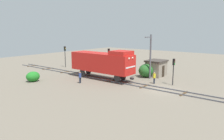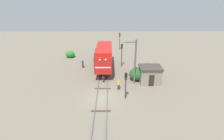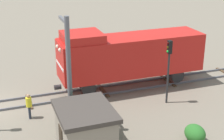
# 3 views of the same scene
# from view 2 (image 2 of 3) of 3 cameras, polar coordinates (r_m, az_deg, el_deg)

# --- Properties ---
(ground_plane) EXTENTS (101.18, 101.18, 0.00)m
(ground_plane) POSITION_cam_2_polar(r_m,az_deg,el_deg) (24.16, -3.35, -9.36)
(ground_plane) COLOR #756B5B
(railway_track) EXTENTS (2.40, 67.45, 0.16)m
(railway_track) POSITION_cam_2_polar(r_m,az_deg,el_deg) (24.12, -3.35, -9.22)
(railway_track) COLOR #595960
(railway_track) RESTS_ON ground
(locomotive) EXTENTS (2.90, 11.60, 4.60)m
(locomotive) POSITION_cam_2_polar(r_m,az_deg,el_deg) (32.58, -2.64, 4.75)
(locomotive) COLOR red
(locomotive) RESTS_ON railway_track
(traffic_signal_near) EXTENTS (0.32, 0.34, 3.82)m
(traffic_signal_near) POSITION_cam_2_polar(r_m,az_deg,el_deg) (22.94, 4.53, -3.61)
(traffic_signal_near) COLOR #262628
(traffic_signal_near) RESTS_ON ground
(traffic_signal_mid) EXTENTS (0.32, 0.34, 4.59)m
(traffic_signal_mid) POSITION_cam_2_polar(r_m,az_deg,el_deg) (33.94, 3.21, 6.19)
(traffic_signal_mid) COLOR #262628
(traffic_signal_mid) RESTS_ON ground
(traffic_signal_far) EXTENTS (0.32, 0.34, 4.40)m
(traffic_signal_far) POSITION_cam_2_polar(r_m,az_deg,el_deg) (45.66, 2.52, 10.37)
(traffic_signal_far) COLOR #262628
(traffic_signal_far) RESTS_ON ground
(worker_near_track) EXTENTS (0.38, 0.38, 1.70)m
(worker_near_track) POSITION_cam_2_polar(r_m,az_deg,el_deg) (25.89, 2.18, -4.45)
(worker_near_track) COLOR #262B38
(worker_near_track) RESTS_ON ground
(worker_by_signal) EXTENTS (0.38, 0.38, 1.70)m
(worker_by_signal) POSITION_cam_2_polar(r_m,az_deg,el_deg) (34.32, -9.57, 2.26)
(worker_by_signal) COLOR #262B38
(worker_by_signal) RESTS_ON ground
(catenary_mast) EXTENTS (1.94, 0.28, 7.10)m
(catenary_mast) POSITION_cam_2_polar(r_m,az_deg,el_deg) (27.00, 7.44, 2.99)
(catenary_mast) COLOR #595960
(catenary_mast) RESTS_ON ground
(relay_hut) EXTENTS (3.50, 2.90, 2.74)m
(relay_hut) POSITION_cam_2_polar(r_m,az_deg,el_deg) (28.50, 12.28, -1.45)
(relay_hut) COLOR gray
(relay_hut) RESTS_ON ground
(bush_near) EXTENTS (1.38, 1.13, 1.01)m
(bush_near) POSITION_cam_2_polar(r_m,az_deg,el_deg) (34.66, 11.51, 1.45)
(bush_near) COLOR #2A6926
(bush_near) RESTS_ON ground
(bush_mid) EXTENTS (3.03, 2.48, 2.20)m
(bush_mid) POSITION_cam_2_polar(r_m,az_deg,el_deg) (29.12, 8.57, -1.27)
(bush_mid) COLOR #265C26
(bush_mid) RESTS_ON ground
(bush_far) EXTENTS (2.12, 1.73, 1.54)m
(bush_far) POSITION_cam_2_polar(r_m,az_deg,el_deg) (41.06, -13.49, 5.04)
(bush_far) COLOR #227C26
(bush_far) RESTS_ON ground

